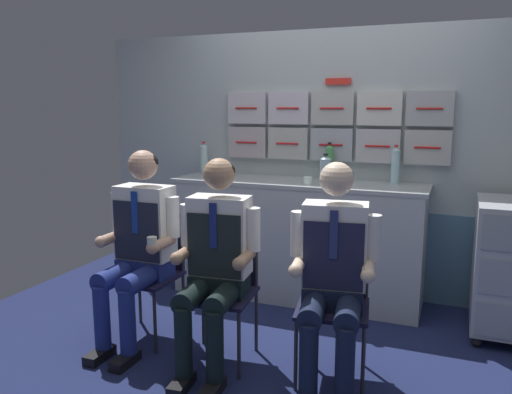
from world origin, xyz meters
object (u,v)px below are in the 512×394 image
object	(u,v)px
folding_chair_right	(225,276)
crew_member_by_counter	(333,267)
folding_chair_left	(153,261)
service_trolley	(506,264)
espresso_cup_small	(213,174)
water_bottle_clear	(395,166)
crew_member_left	(139,239)
folding_chair_by_counter	(335,288)
crew_member_right	(215,256)

from	to	relation	value
folding_chair_right	crew_member_by_counter	bearing A→B (deg)	-8.55
folding_chair_left	service_trolley	bearing A→B (deg)	20.96
crew_member_by_counter	espresso_cup_small	size ratio (longest dim) A/B	15.56
service_trolley	water_bottle_clear	xyz separation A→B (m)	(-0.79, 0.28, 0.60)
crew_member_left	crew_member_by_counter	world-z (taller)	crew_member_left
folding_chair_left	water_bottle_clear	distance (m)	1.93
folding_chair_left	crew_member_left	distance (m)	0.25
folding_chair_left	espresso_cup_small	bearing A→B (deg)	88.18
folding_chair_left	crew_member_by_counter	world-z (taller)	crew_member_by_counter
folding_chair_left	water_bottle_clear	bearing A→B (deg)	38.18
folding_chair_by_counter	crew_member_left	bearing A→B (deg)	-175.45
folding_chair_left	water_bottle_clear	xyz separation A→B (m)	(1.44, 1.13, 0.59)
service_trolley	crew_member_left	distance (m)	2.45
crew_member_left	folding_chair_by_counter	size ratio (longest dim) A/B	1.52
folding_chair_right	espresso_cup_small	bearing A→B (deg)	119.76
crew_member_left	crew_member_by_counter	size ratio (longest dim) A/B	1.01
espresso_cup_small	crew_member_left	bearing A→B (deg)	-91.50
service_trolley	folding_chair_by_counter	world-z (taller)	service_trolley
folding_chair_left	espresso_cup_small	distance (m)	1.00
espresso_cup_small	service_trolley	bearing A→B (deg)	-0.49
crew_member_left	espresso_cup_small	distance (m)	1.07
folding_chair_right	crew_member_by_counter	distance (m)	0.73
folding_chair_right	crew_member_right	size ratio (longest dim) A/B	0.67
folding_chair_left	folding_chair_by_counter	xyz separation A→B (m)	(1.27, -0.06, 0.00)
folding_chair_right	espresso_cup_small	world-z (taller)	espresso_cup_small
water_bottle_clear	crew_member_by_counter	bearing A→B (deg)	-96.26
service_trolley	crew_member_by_counter	distance (m)	1.43
folding_chair_by_counter	water_bottle_clear	world-z (taller)	water_bottle_clear
crew_member_right	folding_chair_by_counter	bearing A→B (deg)	17.64
water_bottle_clear	espresso_cup_small	world-z (taller)	water_bottle_clear
folding_chair_right	folding_chair_by_counter	size ratio (longest dim) A/B	1.00
service_trolley	espresso_cup_small	distance (m)	2.26
folding_chair_left	crew_member_left	world-z (taller)	crew_member_left
service_trolley	crew_member_by_counter	size ratio (longest dim) A/B	0.74
crew_member_right	water_bottle_clear	world-z (taller)	water_bottle_clear
folding_chair_by_counter	folding_chair_right	bearing A→B (deg)	-175.63
folding_chair_by_counter	water_bottle_clear	distance (m)	1.34
crew_member_by_counter	espresso_cup_small	world-z (taller)	crew_member_by_counter
water_bottle_clear	espresso_cup_small	size ratio (longest dim) A/B	3.71
service_trolley	crew_member_left	size ratio (longest dim) A/B	0.73
folding_chair_right	folding_chair_by_counter	bearing A→B (deg)	4.37
crew_member_by_counter	folding_chair_left	bearing A→B (deg)	170.53
crew_member_right	crew_member_by_counter	distance (m)	0.69
folding_chair_by_counter	crew_member_by_counter	distance (m)	0.24
service_trolley	espresso_cup_small	bearing A→B (deg)	179.51
crew_member_by_counter	crew_member_right	bearing A→B (deg)	-175.59
folding_chair_right	crew_member_right	xyz separation A→B (m)	(0.02, -0.16, 0.18)
folding_chair_left	crew_member_right	distance (m)	0.69
crew_member_left	folding_chair_right	world-z (taller)	crew_member_left
service_trolley	folding_chair_right	xyz separation A→B (m)	(-1.64, -0.96, 0.01)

